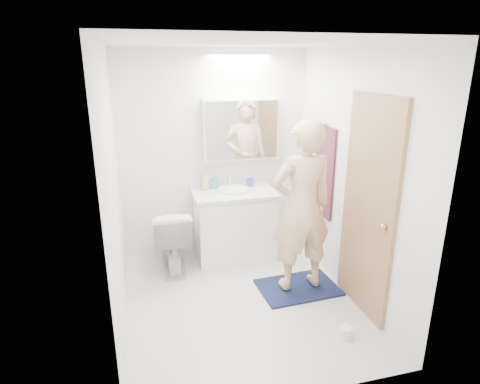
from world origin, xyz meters
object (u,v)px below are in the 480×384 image
object	(u,v)px
medicine_cabinet	(241,129)
soap_bottle_a	(205,181)
toilet	(171,239)
toilet_paper_roll	(346,332)
person	(302,207)
toothbrush_cup	(250,182)
soap_bottle_b	(214,182)
vanity_cabinet	(234,226)

from	to	relation	value
medicine_cabinet	soap_bottle_a	xyz separation A→B (m)	(-0.45, -0.06, -0.57)
toilet	toilet_paper_roll	bearing A→B (deg)	129.62
person	toothbrush_cup	bearing A→B (deg)	-80.90
toothbrush_cup	person	bearing A→B (deg)	-77.96
toilet	person	world-z (taller)	person
soap_bottle_b	person	bearing A→B (deg)	-58.52
person	toothbrush_cup	distance (m)	1.07
vanity_cabinet	toilet	xyz separation A→B (m)	(-0.76, -0.11, -0.02)
toilet	soap_bottle_a	distance (m)	0.76
toilet	person	xyz separation A→B (m)	(1.21, -0.77, 0.54)
soap_bottle_b	vanity_cabinet	bearing A→B (deg)	-42.63
person	toilet_paper_roll	world-z (taller)	person
toilet	soap_bottle_b	distance (m)	0.83
soap_bottle_b	medicine_cabinet	bearing A→B (deg)	5.26
toilet_paper_roll	soap_bottle_b	bearing A→B (deg)	111.37
toilet	toilet_paper_roll	size ratio (longest dim) A/B	6.67
soap_bottle_a	toilet_paper_roll	xyz separation A→B (m)	(0.86, -1.87, -0.88)
medicine_cabinet	soap_bottle_a	distance (m)	0.72
soap_bottle_b	toothbrush_cup	distance (m)	0.43
person	soap_bottle_a	size ratio (longest dim) A/B	7.59
vanity_cabinet	person	xyz separation A→B (m)	(0.46, -0.89, 0.51)
medicine_cabinet	toilet_paper_roll	distance (m)	2.45
vanity_cabinet	soap_bottle_b	distance (m)	0.58
vanity_cabinet	medicine_cabinet	distance (m)	1.14
vanity_cabinet	toothbrush_cup	xyz separation A→B (m)	(0.23, 0.16, 0.48)
toilet	toothbrush_cup	xyz separation A→B (m)	(0.99, 0.28, 0.50)
soap_bottle_b	toothbrush_cup	xyz separation A→B (m)	(0.43, -0.02, -0.04)
medicine_cabinet	toothbrush_cup	world-z (taller)	medicine_cabinet
medicine_cabinet	toilet	xyz separation A→B (m)	(-0.89, -0.33, -1.13)
soap_bottle_a	toothbrush_cup	distance (m)	0.55
soap_bottle_a	soap_bottle_b	size ratio (longest dim) A/B	1.39
vanity_cabinet	soap_bottle_a	xyz separation A→B (m)	(-0.32, 0.15, 0.54)
toilet	toilet_paper_roll	world-z (taller)	toilet
medicine_cabinet	person	world-z (taller)	medicine_cabinet
medicine_cabinet	soap_bottle_b	world-z (taller)	medicine_cabinet
toilet	toothbrush_cup	size ratio (longest dim) A/B	7.50
toothbrush_cup	soap_bottle_a	bearing A→B (deg)	-178.96
vanity_cabinet	medicine_cabinet	size ratio (longest dim) A/B	1.02
vanity_cabinet	toilet	size ratio (longest dim) A/B	1.23
toilet	soap_bottle_b	world-z (taller)	soap_bottle_b
medicine_cabinet	vanity_cabinet	bearing A→B (deg)	-121.76
vanity_cabinet	person	bearing A→B (deg)	-62.70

